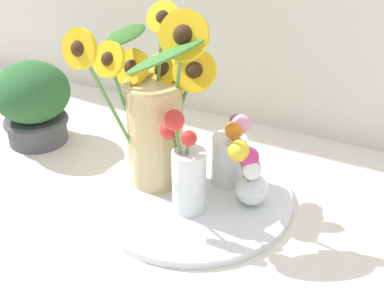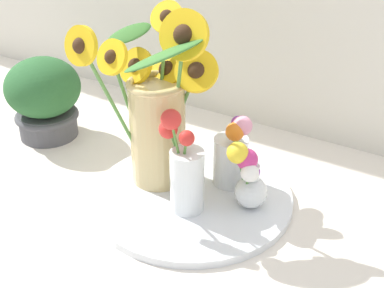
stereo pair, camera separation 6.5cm
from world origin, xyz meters
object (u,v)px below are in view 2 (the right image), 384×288
serving_tray (192,197)px  vase_small_center (185,171)px  mason_jar_sunflowers (158,113)px  vase_small_back (232,154)px  vase_bulb_right (249,179)px  potted_plant (44,97)px

serving_tray → vase_small_center: vase_small_center is taller
mason_jar_sunflowers → vase_small_back: bearing=23.3°
vase_small_center → vase_bulb_right: vase_small_center is taller
vase_bulb_right → mason_jar_sunflowers: bearing=-178.9°
vase_small_center → vase_small_back: vase_small_center is taller
potted_plant → vase_small_center: bearing=-12.5°
serving_tray → mason_jar_sunflowers: 0.18m
serving_tray → vase_small_back: vase_small_back is taller
mason_jar_sunflowers → vase_small_center: 0.14m
vase_small_back → vase_small_center: bearing=-106.9°
serving_tray → vase_bulb_right: vase_bulb_right is taller
vase_bulb_right → vase_small_back: (-0.06, 0.06, 0.01)m
serving_tray → vase_small_center: 0.10m
mason_jar_sunflowers → potted_plant: mason_jar_sunflowers is taller
vase_small_back → potted_plant: (-0.49, -0.02, 0.02)m
serving_tray → vase_bulb_right: (0.11, 0.02, 0.07)m
vase_small_back → potted_plant: size_ratio=0.82×
mason_jar_sunflowers → potted_plant: bearing=173.8°
serving_tray → mason_jar_sunflowers: mason_jar_sunflowers is taller
mason_jar_sunflowers → vase_small_back: 0.17m
vase_small_back → potted_plant: 0.49m
vase_small_center → mason_jar_sunflowers: bearing=148.1°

